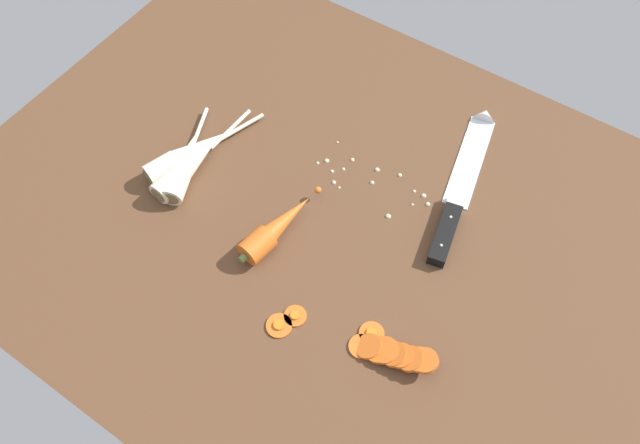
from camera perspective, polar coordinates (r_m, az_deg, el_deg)
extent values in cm
cube|color=brown|center=(103.77, 0.61, -0.22)|extent=(120.00, 90.00, 4.00)
cube|color=silver|center=(111.46, 13.58, 5.50)|extent=(8.50, 20.48, 0.50)
cone|color=silver|center=(118.83, 14.91, 9.49)|extent=(4.50, 3.76, 3.96)
cube|color=silver|center=(104.76, 12.34, 1.73)|extent=(3.29, 2.57, 2.20)
cube|color=black|center=(101.17, 11.39, -1.13)|extent=(5.05, 11.34, 2.20)
sphere|color=silver|center=(101.77, 11.92, 0.45)|extent=(0.50, 0.50, 0.50)
sphere|color=silver|center=(98.77, 11.07, -2.12)|extent=(0.50, 0.50, 0.50)
cylinder|color=#D6601E|center=(97.56, -5.78, -2.14)|extent=(4.89, 5.54, 4.20)
cone|color=#D6601E|center=(99.46, -3.35, 0.08)|extent=(5.71, 12.39, 3.99)
sphere|color=#D6601E|center=(102.55, -0.20, 2.95)|extent=(1.20, 1.20, 1.20)
cylinder|color=#5B7F3D|center=(96.70, -7.08, -3.32)|extent=(1.33, 1.17, 1.20)
cylinder|color=beige|center=(106.33, -13.66, 3.39)|extent=(4.22, 5.68, 4.00)
cone|color=beige|center=(108.94, -10.94, 6.11)|extent=(4.20, 9.96, 3.80)
cylinder|color=beige|center=(112.79, -8.21, 8.44)|extent=(1.14, 10.63, 0.70)
cylinder|color=brown|center=(105.51, -14.66, 2.38)|extent=(2.81, 0.41, 2.80)
cylinder|color=beige|center=(108.50, -14.30, 4.75)|extent=(5.53, 6.48, 4.00)
cone|color=beige|center=(109.95, -10.92, 6.78)|extent=(6.70, 10.47, 3.80)
cylinder|color=beige|center=(112.65, -7.49, 8.49)|extent=(4.01, 10.25, 0.70)
cylinder|color=brown|center=(108.10, -15.54, 4.00)|extent=(2.75, 1.17, 2.80)
cylinder|color=beige|center=(105.81, -13.20, 3.15)|extent=(5.55, 6.00, 4.00)
cone|color=beige|center=(109.30, -12.14, 6.01)|extent=(6.81, 9.38, 3.80)
cylinder|color=beige|center=(113.85, -11.02, 8.46)|extent=(4.22, 8.84, 0.70)
cylinder|color=brown|center=(104.63, -13.61, 2.08)|extent=(2.70, 1.36, 2.80)
cylinder|color=#D6601E|center=(92.26, 3.81, -11.30)|extent=(3.76, 3.76, 0.70)
cylinder|color=#D6601E|center=(92.05, 4.49, -11.34)|extent=(4.10, 4.02, 2.50)
cylinder|color=#D6601E|center=(91.74, 5.44, -11.62)|extent=(4.27, 4.19, 2.23)
cylinder|color=#D6601E|center=(91.54, 5.98, -11.66)|extent=(4.28, 4.20, 2.17)
cylinder|color=#D6601E|center=(91.22, 6.81, -11.99)|extent=(3.97, 3.89, 2.61)
cylinder|color=#D6601E|center=(91.01, 7.45, -12.09)|extent=(3.94, 3.86, 2.21)
cylinder|color=#D6601E|center=(90.78, 8.28, -12.34)|extent=(4.01, 3.93, 2.53)
cylinder|color=#D6601E|center=(90.66, 9.08, -12.38)|extent=(3.86, 3.78, 1.87)
cylinder|color=#D6601E|center=(90.50, 9.65, -12.44)|extent=(3.92, 3.84, 2.02)
cylinder|color=#D6601E|center=(93.41, -3.79, -9.44)|extent=(3.93, 3.93, 0.70)
cylinder|color=orange|center=(93.16, -3.79, -9.38)|extent=(1.65, 1.65, 0.16)
cylinder|color=#D6601E|center=(93.07, 4.77, -10.14)|extent=(3.78, 3.78, 0.70)
cylinder|color=orange|center=(92.82, 4.78, -10.08)|extent=(1.59, 1.59, 0.16)
cylinder|color=#D6601E|center=(93.87, -2.30, -8.58)|extent=(3.47, 3.47, 0.70)
cylinder|color=orange|center=(93.62, -2.30, -8.51)|extent=(1.46, 1.46, 0.16)
sphere|color=beige|center=(102.45, 6.31, 0.64)|extent=(0.90, 0.90, 0.90)
sphere|color=beige|center=(107.42, 2.17, 4.95)|extent=(0.58, 0.58, 0.58)
sphere|color=beige|center=(107.09, 1.12, 4.76)|extent=(0.61, 0.61, 0.61)
sphere|color=beige|center=(104.40, 8.51, 1.65)|extent=(0.47, 0.47, 0.47)
sphere|color=beige|center=(108.64, 3.00, 5.82)|extent=(0.70, 0.70, 0.70)
sphere|color=beige|center=(104.71, 9.90, 1.72)|extent=(0.79, 0.79, 0.79)
sphere|color=beige|center=(105.51, 9.53, 2.50)|extent=(0.85, 0.85, 0.85)
sphere|color=beige|center=(105.91, 8.66, 2.88)|extent=(0.54, 0.54, 0.54)
sphere|color=beige|center=(108.16, -0.22, 5.51)|extent=(0.53, 0.53, 0.53)
sphere|color=beige|center=(107.43, 7.37, 4.38)|extent=(0.71, 0.71, 0.71)
sphere|color=beige|center=(105.22, 1.78, 3.23)|extent=(0.45, 0.45, 0.45)
sphere|color=beige|center=(105.69, 1.28, 3.76)|extent=(0.73, 0.73, 0.73)
sphere|color=beige|center=(107.62, 5.29, 4.91)|extent=(0.84, 0.84, 0.84)
sphere|color=beige|center=(111.05, 1.62, 7.39)|extent=(0.41, 0.41, 0.41)
sphere|color=beige|center=(106.01, 4.82, 3.72)|extent=(0.73, 0.73, 0.73)
sphere|color=beige|center=(108.33, 0.62, 5.76)|extent=(0.83, 0.83, 0.83)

